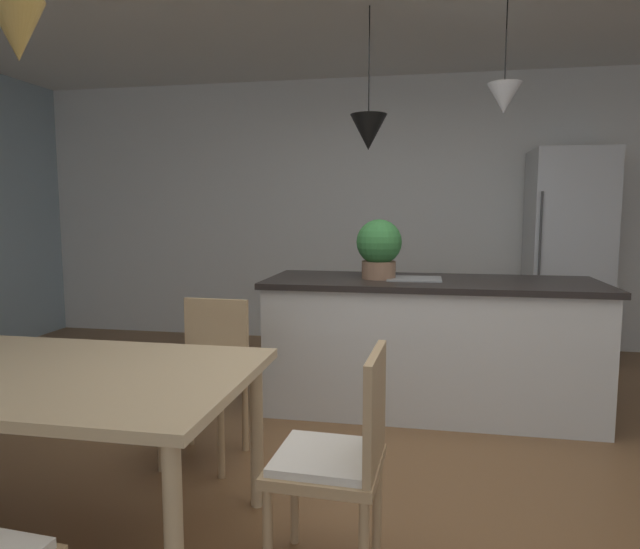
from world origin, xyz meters
The scene contains 11 objects.
ground_plane centered at (0.00, 0.00, -0.02)m, with size 10.00×8.40×0.04m, color brown.
wall_back_kitchen centered at (0.00, 3.26, 1.35)m, with size 10.00×0.12×2.70m, color white.
dining_table centered at (-1.47, -0.62, 0.67)m, with size 1.82×1.02×0.73m.
chair_kitchen_end centered at (-0.19, -0.62, 0.47)m, with size 0.42×0.42×0.87m.
chair_far_right centered at (-1.06, 0.26, 0.47)m, with size 0.42×0.42×0.87m.
kitchen_island centered at (0.14, 1.26, 0.46)m, with size 2.22×0.84×0.91m.
refrigerator centered at (1.38, 2.86, 0.96)m, with size 0.68×0.67×1.91m.
pendant_over_table centered at (-1.51, -0.51, 2.08)m, with size 0.22×0.22×0.74m.
pendant_over_island_main centered at (-0.29, 1.26, 1.89)m, with size 0.25×0.25×0.93m.
pendant_over_island_aux centered at (0.58, 1.26, 2.08)m, with size 0.21×0.21×0.72m.
potted_plant_on_island centered at (-0.21, 1.26, 1.12)m, with size 0.31×0.31×0.41m.
Camera 1 is at (0.10, -2.55, 1.37)m, focal length 31.22 mm.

